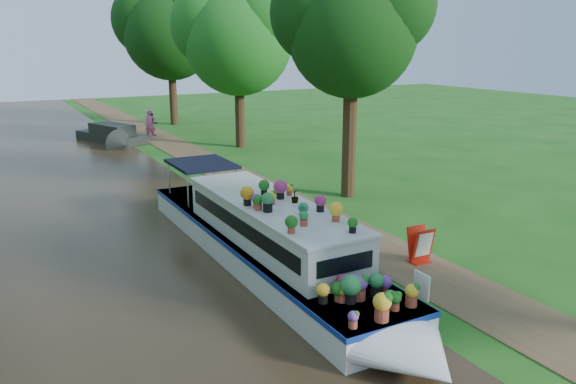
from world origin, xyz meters
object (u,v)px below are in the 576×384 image
(plant_boat, at_px, (271,239))
(second_boat, at_px, (112,135))
(sandwich_board, at_px, (421,247))
(pedestrian_pink, at_px, (150,125))
(pedestrian_dark, at_px, (152,124))

(plant_boat, xyz_separation_m, second_boat, (0.48, 22.20, -0.39))
(second_boat, bearing_deg, sandwich_board, -103.82)
(plant_boat, bearing_deg, pedestrian_pink, 82.70)
(pedestrian_pink, height_order, pedestrian_dark, pedestrian_pink)
(plant_boat, bearing_deg, second_boat, 88.76)
(second_boat, bearing_deg, plant_boat, -112.98)
(plant_boat, bearing_deg, sandwich_board, -22.76)
(pedestrian_pink, bearing_deg, pedestrian_dark, 70.48)
(pedestrian_pink, bearing_deg, second_boat, -179.77)
(plant_boat, height_order, pedestrian_pink, plant_boat)
(plant_boat, distance_m, pedestrian_pink, 22.36)
(sandwich_board, height_order, pedestrian_dark, pedestrian_dark)
(second_boat, xyz_separation_m, pedestrian_pink, (2.36, -0.02, 0.49))
(second_boat, height_order, pedestrian_dark, pedestrian_dark)
(pedestrian_dark, bearing_deg, second_boat, -167.44)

